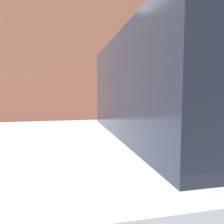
# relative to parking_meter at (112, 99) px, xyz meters

# --- Properties ---
(sidewalk) EXTENTS (24.00, 2.80, 0.14)m
(sidewalk) POSITION_rel_parking_meter_xyz_m (0.08, 1.11, -1.24)
(sidewalk) COLOR #ADAAA3
(sidewalk) RESTS_ON ground_plane
(building_facade) EXTENTS (24.00, 0.30, 4.56)m
(building_facade) POSITION_rel_parking_meter_xyz_m (0.08, 4.24, 0.97)
(building_facade) COLOR #935642
(building_facade) RESTS_ON ground_plane
(parking_meter) EXTENTS (0.18, 0.16, 1.56)m
(parking_meter) POSITION_rel_parking_meter_xyz_m (0.00, 0.00, 0.00)
(parking_meter) COLOR slate
(parking_meter) RESTS_ON sidewalk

